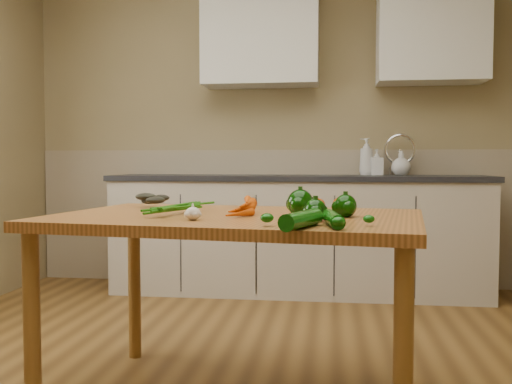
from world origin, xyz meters
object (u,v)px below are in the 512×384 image
at_px(pepper_b, 345,206).
at_px(zucchini_a, 333,219).
at_px(soap_bottle_a, 366,157).
at_px(garlic_bulb, 193,214).
at_px(soap_bottle_b, 377,162).
at_px(carrot_bunch, 223,206).
at_px(pepper_a, 300,203).
at_px(leafy_greens, 153,197).
at_px(tomato_c, 342,206).
at_px(table, 236,236).
at_px(soap_bottle_c, 401,163).
at_px(tomato_a, 302,204).
at_px(zucchini_b, 302,220).
at_px(tomato_b, 317,205).
at_px(pepper_c, 316,210).

distance_m(pepper_b, zucchini_a, 0.33).
bearing_deg(soap_bottle_a, garlic_bulb, 12.01).
xyz_separation_m(soap_bottle_b, carrot_bunch, (-0.79, -2.22, -0.18)).
distance_m(pepper_a, pepper_b, 0.18).
xyz_separation_m(leafy_greens, tomato_c, (0.87, -0.23, -0.02)).
relative_size(table, tomato_c, 19.57).
distance_m(soap_bottle_c, pepper_b, 2.28).
bearing_deg(table, tomato_c, 14.44).
xyz_separation_m(soap_bottle_c, tomato_a, (-0.65, -2.03, -0.17)).
bearing_deg(tomato_a, garlic_bulb, -134.74).
xyz_separation_m(pepper_a, zucchini_b, (0.03, -0.41, -0.02)).
height_order(soap_bottle_a, tomato_c, soap_bottle_a).
relative_size(garlic_bulb, tomato_c, 0.71).
distance_m(soap_bottle_a, pepper_b, 2.28).
distance_m(soap_bottle_b, tomato_a, 2.11).
relative_size(carrot_bunch, tomato_c, 3.37).
xyz_separation_m(leafy_greens, zucchini_b, (0.73, -0.72, -0.02)).
bearing_deg(zucchini_a, zucchini_b, -144.12).
relative_size(tomato_c, zucchini_b, 0.32).
height_order(tomato_b, zucchini_a, tomato_b).
height_order(carrot_bunch, pepper_b, pepper_b).
height_order(tomato_a, tomato_b, tomato_a).
xyz_separation_m(pepper_b, zucchini_b, (-0.15, -0.40, -0.02)).
xyz_separation_m(pepper_b, tomato_c, (-0.01, 0.10, -0.01)).
relative_size(pepper_c, zucchini_b, 0.32).
bearing_deg(soap_bottle_b, garlic_bulb, 66.42).
xyz_separation_m(tomato_a, tomato_c, (0.17, -0.10, 0.00)).
xyz_separation_m(table, soap_bottle_b, (0.74, 2.20, 0.30)).
xyz_separation_m(carrot_bunch, garlic_bulb, (-0.07, -0.22, -0.01)).
bearing_deg(pepper_a, garlic_bulb, -151.61).
height_order(soap_bottle_a, leafy_greens, soap_bottle_a).
bearing_deg(soap_bottle_b, carrot_bunch, 66.25).
relative_size(soap_bottle_b, zucchini_b, 0.81).
bearing_deg(soap_bottle_c, carrot_bunch, 29.62).
distance_m(soap_bottle_b, pepper_c, 2.45).
relative_size(soap_bottle_b, soap_bottle_c, 1.09).
bearing_deg(tomato_c, soap_bottle_a, 83.95).
bearing_deg(zucchini_a, pepper_c, 111.94).
distance_m(garlic_bulb, tomato_c, 0.62).
relative_size(tomato_b, tomato_c, 0.83).
bearing_deg(tomato_b, pepper_b, -58.05).
bearing_deg(table, tomato_b, 30.18).
distance_m(soap_bottle_b, carrot_bunch, 2.36).
height_order(zucchini_a, zucchini_b, zucchini_b).
bearing_deg(soap_bottle_a, soap_bottle_c, 112.05).
bearing_deg(zucchini_b, table, 123.16).
relative_size(pepper_c, zucchini_a, 0.33).
bearing_deg(pepper_a, carrot_bunch, 177.80).
height_order(soap_bottle_b, carrot_bunch, soap_bottle_b).
bearing_deg(pepper_b, tomato_b, 121.95).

